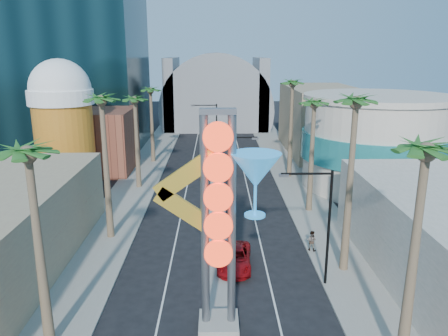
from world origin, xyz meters
TOP-DOWN VIEW (x-y plane):
  - sidewalk_west at (-9.50, 35.00)m, footprint 5.00×100.00m
  - sidewalk_east at (9.50, 35.00)m, footprint 5.00×100.00m
  - median at (0.00, 38.00)m, footprint 1.60×84.00m
  - brick_filler_west at (-16.00, 38.00)m, footprint 10.00×10.00m
  - filler_east at (16.00, 48.00)m, footprint 10.00×20.00m
  - beer_mug at (-17.00, 30.00)m, footprint 7.00×7.00m
  - turquoise_building at (18.00, 30.00)m, footprint 16.60×16.60m
  - canopy at (0.00, 72.00)m, footprint 22.00×16.00m
  - neon_sign at (0.82, 2.96)m, footprint 6.53×2.60m
  - streetlight_0 at (0.55, 20.00)m, footprint 3.79×0.25m
  - streetlight_1 at (-0.55, 44.00)m, footprint 3.79×0.25m
  - streetlight_2 at (6.72, 8.00)m, footprint 3.45×0.25m
  - palm_0 at (-9.00, 2.00)m, footprint 2.40×2.40m
  - palm_1 at (-9.00, 16.00)m, footprint 2.40×2.40m
  - palm_2 at (-9.00, 30.00)m, footprint 2.40×2.40m
  - palm_3 at (-9.00, 42.00)m, footprint 2.40×2.40m
  - palm_4 at (9.00, 0.00)m, footprint 2.40×2.40m
  - palm_5 at (9.00, 10.00)m, footprint 2.40×2.40m
  - palm_6 at (9.00, 22.00)m, footprint 2.40×2.40m
  - palm_7 at (9.00, 34.00)m, footprint 2.40×2.40m
  - red_pickup at (1.20, 10.66)m, footprint 2.69×5.27m
  - pedestrian_b at (7.30, 12.99)m, footprint 0.98×0.90m

SIDE VIEW (x-z plane):
  - sidewalk_west at x=-9.50m, z-range 0.00..0.15m
  - sidewalk_east at x=9.50m, z-range 0.00..0.15m
  - median at x=0.00m, z-range 0.00..0.15m
  - red_pickup at x=1.20m, z-range 0.00..1.43m
  - pedestrian_b at x=7.30m, z-range 0.15..1.77m
  - brick_filler_west at x=-16.00m, z-range 0.00..8.00m
  - canopy at x=0.00m, z-range -6.69..15.31m
  - streetlight_2 at x=6.72m, z-range 0.83..8.83m
  - streetlight_0 at x=0.55m, z-range 0.88..8.88m
  - streetlight_1 at x=-0.55m, z-range 0.88..8.88m
  - filler_east at x=16.00m, z-range 0.00..10.00m
  - turquoise_building at x=18.00m, z-range -0.05..10.55m
  - neon_sign at x=0.82m, z-range 1.03..13.58m
  - beer_mug at x=-17.00m, z-range 0.59..15.09m
  - palm_2 at x=-9.00m, z-range 3.88..15.08m
  - palm_3 at x=-9.00m, z-range 3.88..15.08m
  - palm_0 at x=-9.00m, z-range 4.08..15.78m
  - palm_6 at x=9.00m, z-range 4.08..15.78m
  - palm_4 at x=9.00m, z-range 4.28..16.48m
  - palm_1 at x=-9.00m, z-range 4.47..17.17m
  - palm_7 at x=9.00m, z-range 4.47..17.17m
  - palm_5 at x=9.00m, z-range 4.67..17.87m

